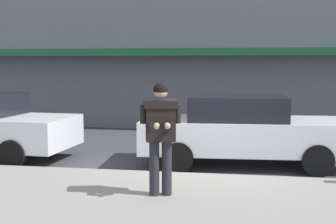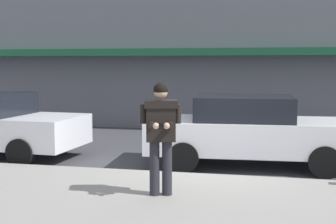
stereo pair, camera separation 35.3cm
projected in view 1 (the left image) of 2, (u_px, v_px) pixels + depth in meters
ground_plane at (193, 177)px, 9.24m from camera, size 80.00×80.00×0.00m
curb_paint_line at (244, 179)px, 9.12m from camera, size 28.00×0.12×0.01m
parked_sedan_mid at (243, 130)px, 10.26m from camera, size 4.60×2.14×1.54m
man_texting_on_phone at (160, 127)px, 7.38m from camera, size 0.63×0.64×1.81m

